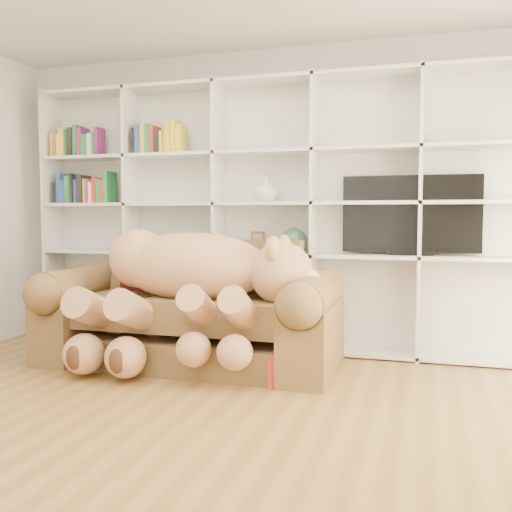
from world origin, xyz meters
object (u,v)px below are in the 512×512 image
(sofa, at_px, (191,317))
(tv, at_px, (411,216))
(gift_box, at_px, (287,369))
(teddy_bear, at_px, (190,281))

(sofa, height_order, tv, tv)
(sofa, xyz_separation_m, gift_box, (0.89, -0.36, -0.26))
(teddy_bear, distance_m, tv, 1.91)
(sofa, height_order, teddy_bear, teddy_bear)
(gift_box, bearing_deg, teddy_bear, 168.47)
(teddy_bear, relative_size, tv, 1.62)
(tv, bearing_deg, sofa, -157.19)
(teddy_bear, relative_size, gift_box, 6.74)
(sofa, xyz_separation_m, teddy_bear, (0.08, -0.20, 0.32))
(teddy_bear, height_order, gift_box, teddy_bear)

